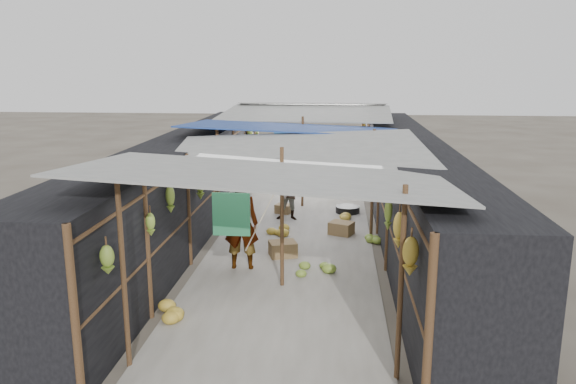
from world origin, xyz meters
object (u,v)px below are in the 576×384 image
(shopper_blue, at_px, (289,194))
(vendor_seated, at_px, (336,178))
(vendor_elderly, at_px, (241,223))
(crate_near, at_px, (283,249))
(black_basin, at_px, (348,210))

(shopper_blue, xyz_separation_m, vendor_seated, (1.21, 3.67, -0.31))
(vendor_elderly, height_order, shopper_blue, vendor_elderly)
(crate_near, relative_size, black_basin, 0.85)
(crate_near, xyz_separation_m, vendor_seated, (1.10, 6.58, 0.24))
(black_basin, distance_m, shopper_blue, 1.86)
(black_basin, distance_m, vendor_elderly, 5.10)
(crate_near, relative_size, vendor_elderly, 0.30)
(vendor_seated, bearing_deg, shopper_blue, -7.34)
(crate_near, bearing_deg, black_basin, 51.77)
(shopper_blue, bearing_deg, vendor_seated, 76.04)
(black_basin, xyz_separation_m, vendor_elderly, (-2.19, -4.53, 0.85))
(shopper_blue, distance_m, vendor_seated, 3.87)
(black_basin, xyz_separation_m, vendor_seated, (-0.33, 2.83, 0.31))
(crate_near, height_order, vendor_seated, vendor_seated)
(black_basin, height_order, shopper_blue, shopper_blue)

